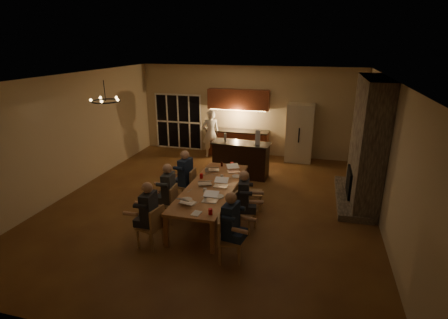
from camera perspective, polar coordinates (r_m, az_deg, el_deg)
floor at (r=9.10m, az=-1.94°, el=-7.31°), size 9.00×9.00×0.00m
back_wall at (r=12.79m, az=3.93°, el=7.90°), size 8.00×0.04×3.20m
left_wall at (r=10.40m, az=-23.80°, el=3.82°), size 0.04×9.00×3.20m
right_wall at (r=8.32m, az=25.44°, el=0.15°), size 0.04×9.00×3.20m
ceiling at (r=8.21m, az=-2.19°, el=13.32°), size 8.00×9.00×0.04m
french_doors at (r=13.63m, az=-7.42°, el=6.10°), size 1.86×0.08×2.10m
fireplace at (r=9.41m, az=22.38°, el=2.56°), size 0.58×2.50×3.20m
kitchenette at (r=12.63m, az=2.27°, el=5.94°), size 2.24×0.68×2.40m
refrigerator at (r=12.34m, az=12.23°, el=4.26°), size 0.90×0.68×2.00m
dining_table at (r=8.43m, az=-2.00°, el=-6.69°), size 1.10×3.26×0.75m
bar_island at (r=10.77m, az=2.77°, el=0.01°), size 1.80×0.79×1.08m
chair_left_near at (r=7.34m, az=-11.99°, el=-10.62°), size 0.53×0.53×0.89m
chair_left_mid at (r=8.23m, az=-9.43°, el=-7.09°), size 0.45×0.45×0.89m
chair_left_far at (r=9.17m, az=-6.20°, el=-4.16°), size 0.44×0.44×0.89m
chair_right_near at (r=6.77m, az=0.88°, el=-12.86°), size 0.54×0.54×0.89m
chair_right_mid at (r=7.76m, az=3.40°, el=-8.51°), size 0.52×0.52×0.89m
chair_right_far at (r=8.72m, az=4.81°, el=-5.35°), size 0.50×0.50×0.89m
person_left_near at (r=7.28m, az=-12.11°, el=-8.71°), size 0.61×0.61×1.38m
person_right_near at (r=6.70m, az=1.11°, el=-10.79°), size 0.69×0.69×1.38m
person_left_mid at (r=8.19m, az=-9.02°, el=-5.29°), size 0.65×0.65×1.38m
person_right_mid at (r=7.70m, az=3.23°, el=-6.69°), size 0.68×0.68×1.38m
person_left_far at (r=9.08m, az=-6.28°, el=-2.71°), size 0.70×0.70×1.38m
standing_person at (r=12.56m, az=-2.19°, el=4.25°), size 0.74×0.63×1.71m
chandelier at (r=8.19m, az=-18.77°, el=9.02°), size 0.63×0.63×0.03m
laptop_a at (r=7.43m, az=-5.97°, el=-6.28°), size 0.37×0.34×0.23m
laptop_b at (r=7.48m, az=-2.32°, el=-6.03°), size 0.33×0.29×0.23m
laptop_c at (r=8.35m, az=-3.17°, el=-3.32°), size 0.41×0.39×0.23m
laptop_d at (r=8.20m, az=-0.58°, el=-3.70°), size 0.33×0.29×0.23m
laptop_e at (r=9.23m, az=-1.82°, el=-1.11°), size 0.38×0.35×0.23m
laptop_f at (r=9.11m, az=1.60°, el=-1.36°), size 0.42×0.40×0.23m
mug_front at (r=7.93m, az=-3.12°, el=-5.04°), size 0.08×0.08×0.10m
mug_mid at (r=8.68m, az=-0.34°, el=-2.84°), size 0.08×0.08×0.10m
mug_back at (r=9.14m, az=-2.84°, el=-1.74°), size 0.09×0.09×0.10m
redcup_near at (r=6.96m, az=-2.24°, el=-8.49°), size 0.08×0.08×0.12m
redcup_mid at (r=8.72m, az=-3.73°, el=-2.71°), size 0.08×0.08×0.12m
redcup_far at (r=9.51m, az=1.29°, el=-0.83°), size 0.10×0.10×0.12m
can_silver at (r=7.67m, az=-3.03°, el=-5.81°), size 0.06×0.06×0.12m
can_cola at (r=9.54m, az=-0.36°, el=-0.76°), size 0.06×0.06×0.12m
plate_near at (r=7.72m, az=-0.97°, el=-6.04°), size 0.25×0.25×0.02m
plate_left at (r=7.60m, az=-6.18°, el=-6.55°), size 0.27×0.27×0.02m
plate_far at (r=8.84m, az=2.04°, el=-2.74°), size 0.23×0.23×0.02m
notepad at (r=7.03m, az=-4.54°, el=-8.76°), size 0.19×0.24×0.01m
bar_bottle at (r=10.79m, az=0.19°, el=3.73°), size 0.07×0.07×0.24m
bar_blender at (r=10.40m, az=5.53°, el=3.66°), size 0.15×0.15×0.45m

